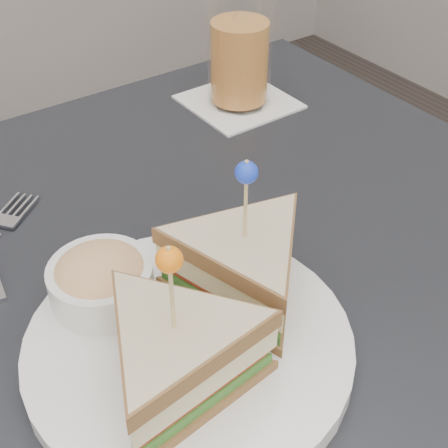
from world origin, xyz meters
TOP-DOWN VIEW (x-y plane):
  - table at (0.00, 0.00)m, footprint 0.80×0.80m
  - plate_meal at (-0.07, -0.06)m, footprint 0.35×0.35m
  - drink_set at (0.21, 0.26)m, footprint 0.13×0.13m

SIDE VIEW (x-z plane):
  - table at x=0.00m, z-range 0.30..1.05m
  - plate_meal at x=-0.07m, z-range 0.71..0.87m
  - drink_set at x=0.21m, z-range 0.74..0.91m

